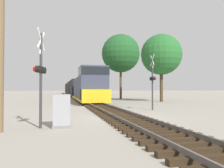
# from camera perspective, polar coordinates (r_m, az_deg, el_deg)

# --- Properties ---
(ground_plane) EXTENTS (400.00, 400.00, 0.00)m
(ground_plane) POSITION_cam_1_polar(r_m,az_deg,el_deg) (13.28, 2.69, -8.84)
(ground_plane) COLOR gray
(rail_track_bed) EXTENTS (2.60, 160.00, 0.31)m
(rail_track_bed) POSITION_cam_1_polar(r_m,az_deg,el_deg) (13.26, 2.69, -8.26)
(rail_track_bed) COLOR black
(rail_track_bed) RESTS_ON ground
(freight_train) EXTENTS (3.06, 71.40, 4.25)m
(freight_train) POSITION_cam_1_polar(r_m,az_deg,el_deg) (57.05, -9.85, -1.12)
(freight_train) COLOR #33384C
(freight_train) RESTS_ON ground
(crossing_signal_near) EXTENTS (0.53, 1.01, 4.40)m
(crossing_signal_near) POSITION_cam_1_polar(r_m,az_deg,el_deg) (10.25, -18.24, 3.00)
(crossing_signal_near) COLOR #333333
(crossing_signal_near) RESTS_ON ground
(crossing_signal_far) EXTENTS (0.41, 1.01, 4.58)m
(crossing_signal_far) POSITION_cam_1_polar(r_m,az_deg,el_deg) (18.37, 10.60, 1.21)
(crossing_signal_far) COLOR #333333
(crossing_signal_far) RESTS_ON ground
(relay_cabinet) EXTENTS (0.83, 0.71, 1.50)m
(relay_cabinet) POSITION_cam_1_polar(r_m,az_deg,el_deg) (10.22, -13.06, -6.92)
(relay_cabinet) COLOR slate
(relay_cabinet) RESTS_ON ground
(utility_pole) EXTENTS (1.80, 0.33, 8.57)m
(utility_pole) POSITION_cam_1_polar(r_m,az_deg,el_deg) (10.27, -27.22, 13.75)
(utility_pole) COLOR brown
(utility_pole) RESTS_ON ground
(tree_far_right) EXTENTS (5.59, 5.59, 9.25)m
(tree_far_right) POSITION_cam_1_polar(r_m,az_deg,el_deg) (30.92, 12.74, 7.48)
(tree_far_right) COLOR #473521
(tree_far_right) RESTS_ON ground
(tree_mid_background) EXTENTS (6.67, 6.67, 11.30)m
(tree_mid_background) POSITION_cam_1_polar(r_m,az_deg,el_deg) (38.60, 2.29, 7.97)
(tree_mid_background) COLOR brown
(tree_mid_background) RESTS_ON ground
(tree_deep_background) EXTENTS (4.95, 4.95, 8.84)m
(tree_deep_background) POSITION_cam_1_polar(r_m,az_deg,el_deg) (66.50, -3.65, 2.67)
(tree_deep_background) COLOR #473521
(tree_deep_background) RESTS_ON ground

